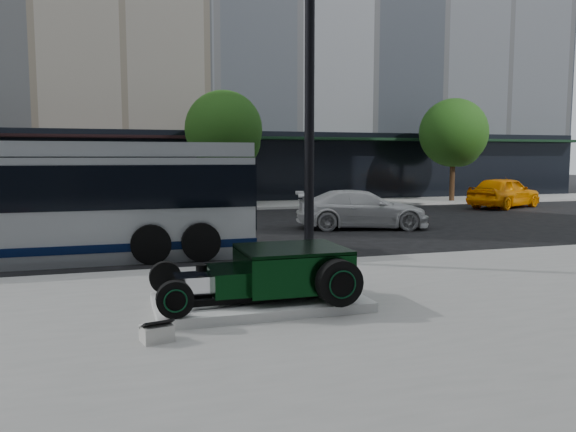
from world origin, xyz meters
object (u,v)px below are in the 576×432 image
object	(u,v)px
hot_rod	(279,271)
lamppost	(309,113)
white_sedan	(362,209)
yellow_taxi	(504,192)
transit_bus	(3,202)

from	to	relation	value
hot_rod	lamppost	xyz separation A→B (m)	(1.73, 3.46, 2.87)
lamppost	white_sedan	world-z (taller)	lamppost
hot_rod	white_sedan	xyz separation A→B (m)	(5.95, 9.70, -0.01)
yellow_taxi	white_sedan	bearing A→B (deg)	94.43
lamppost	transit_bus	size ratio (longest dim) A/B	0.62
lamppost	hot_rod	bearing A→B (deg)	-116.60
transit_bus	white_sedan	xyz separation A→B (m)	(11.11, 3.46, -0.80)
white_sedan	yellow_taxi	bearing A→B (deg)	-47.78
hot_rod	yellow_taxi	xyz separation A→B (m)	(16.30, 15.10, 0.09)
lamppost	transit_bus	xyz separation A→B (m)	(-6.89, 2.78, -2.08)
lamppost	yellow_taxi	bearing A→B (deg)	38.62
transit_bus	white_sedan	size ratio (longest dim) A/B	2.55
white_sedan	transit_bus	bearing A→B (deg)	121.96
lamppost	yellow_taxi	xyz separation A→B (m)	(14.57, 11.64, -2.78)
lamppost	white_sedan	bearing A→B (deg)	55.93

